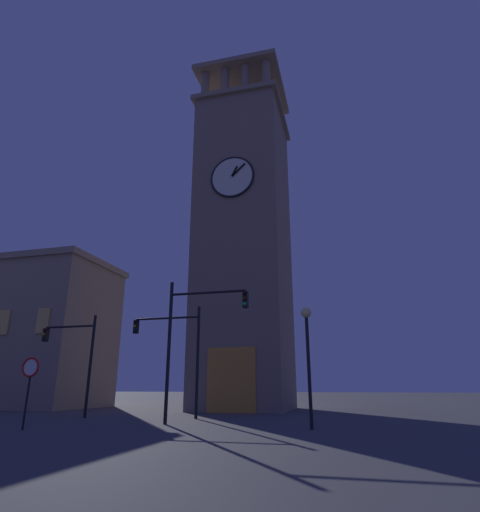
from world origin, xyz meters
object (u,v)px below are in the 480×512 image
object	(u,v)px
street_lamp	(308,341)
clocktower	(245,242)
adjacent_wing_building	(5,334)
traffic_signal_far	(193,328)
traffic_signal_near	(176,343)
traffic_signal_mid	(75,350)
no_horn_sign	(30,372)

from	to	relation	value
street_lamp	clocktower	bearing A→B (deg)	-65.67
clocktower	adjacent_wing_building	xyz separation A→B (m)	(20.47, 1.11, -6.73)
street_lamp	traffic_signal_far	bearing A→B (deg)	-7.70
adjacent_wing_building	traffic_signal_near	distance (m)	20.33
traffic_signal_mid	no_horn_sign	bearing A→B (deg)	112.73
adjacent_wing_building	traffic_signal_far	bearing A→B (deg)	152.41
traffic_signal_near	traffic_signal_far	xyz separation A→B (m)	(-2.26, 3.38, 0.33)
traffic_signal_mid	street_lamp	xyz separation A→B (m)	(-13.12, 3.12, -0.18)
adjacent_wing_building	traffic_signal_mid	size ratio (longest dim) A/B	3.25
no_horn_sign	traffic_signal_near	bearing A→B (deg)	-113.05
adjacent_wing_building	traffic_signal_near	bearing A→B (deg)	157.94
traffic_signal_far	street_lamp	distance (m)	5.36
clocktower	street_lamp	size ratio (longest dim) A/B	6.22
traffic_signal_near	no_horn_sign	distance (m)	7.94
traffic_signal_near	traffic_signal_far	size ratio (longest dim) A/B	0.91
no_horn_sign	traffic_signal_mid	bearing A→B (deg)	-67.27
clocktower	traffic_signal_far	distance (m)	14.71
traffic_signal_mid	traffic_signal_far	bearing A→B (deg)	162.99
street_lamp	no_horn_sign	world-z (taller)	street_lamp
traffic_signal_far	no_horn_sign	size ratio (longest dim) A/B	2.37
street_lamp	adjacent_wing_building	bearing A→B (deg)	-23.99
traffic_signal_near	traffic_signal_mid	bearing A→B (deg)	9.83
clocktower	no_horn_sign	xyz separation A→B (m)	(4.75, 15.84, -10.41)
clocktower	traffic_signal_mid	bearing A→B (deg)	52.87
traffic_signal_near	traffic_signal_far	bearing A→B (deg)	123.72
traffic_signal_near	no_horn_sign	world-z (taller)	traffic_signal_near
clocktower	traffic_signal_mid	size ratio (longest dim) A/B	5.46
traffic_signal_far	no_horn_sign	world-z (taller)	traffic_signal_far
adjacent_wing_building	traffic_signal_mid	distance (m)	15.85
adjacent_wing_building	street_lamp	xyz separation A→B (m)	(-26.26, 11.69, -2.45)
street_lamp	no_horn_sign	distance (m)	11.04
clocktower	street_lamp	xyz separation A→B (m)	(-5.79, 12.80, -9.18)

